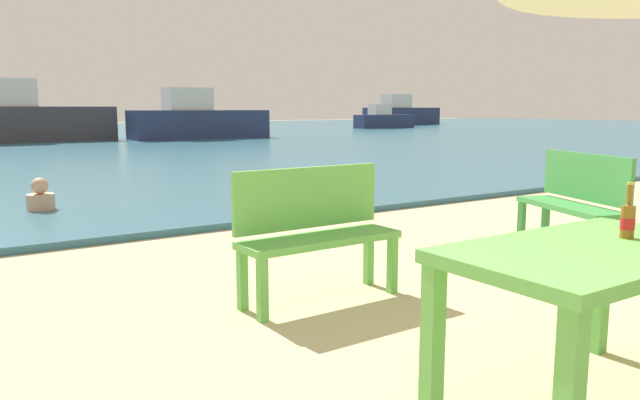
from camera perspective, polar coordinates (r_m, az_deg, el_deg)
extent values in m
cube|color=#60B24C|center=(2.98, 24.29, -4.53)|extent=(1.40, 0.80, 0.06)
cube|color=#60B24C|center=(2.81, 10.50, -12.79)|extent=(0.08, 0.08, 0.70)
cube|color=#60B24C|center=(3.77, 24.78, -7.86)|extent=(0.08, 0.08, 0.70)
cylinder|color=brown|center=(3.20, 26.90, -1.85)|extent=(0.06, 0.06, 0.16)
cone|color=brown|center=(3.19, 26.99, -0.48)|extent=(0.06, 0.06, 0.03)
cylinder|color=brown|center=(3.18, 27.06, 0.54)|extent=(0.03, 0.03, 0.09)
cylinder|color=red|center=(3.21, 26.89, -1.99)|extent=(0.07, 0.07, 0.05)
cylinder|color=gold|center=(3.18, 27.12, 1.39)|extent=(0.03, 0.03, 0.01)
cube|color=#3D8C42|center=(6.16, 22.32, -0.61)|extent=(0.74, 1.25, 0.05)
cube|color=#3D8C42|center=(6.22, 23.65, 2.00)|extent=(0.44, 1.15, 0.44)
cube|color=#3D8C42|center=(6.56, 18.38, -1.97)|extent=(0.06, 0.06, 0.42)
cube|color=#3D8C42|center=(5.69, 24.32, -3.88)|extent=(0.06, 0.06, 0.42)
cube|color=#3D8C42|center=(6.72, 20.39, -1.84)|extent=(0.06, 0.06, 0.42)
cube|color=#3D8C42|center=(5.86, 26.47, -3.67)|extent=(0.06, 0.06, 0.42)
cube|color=#60B24C|center=(4.29, 0.06, -3.73)|extent=(1.20, 0.38, 0.05)
cube|color=#60B24C|center=(4.37, -1.12, 0.23)|extent=(1.20, 0.06, 0.44)
cube|color=#60B24C|center=(3.96, -5.43, -8.40)|extent=(0.06, 0.06, 0.42)
cube|color=#60B24C|center=(4.57, 6.80, -6.10)|extent=(0.06, 0.06, 0.42)
cube|color=#60B24C|center=(4.19, -7.30, -7.44)|extent=(0.06, 0.06, 0.42)
cube|color=#60B24C|center=(4.78, 4.58, -5.41)|extent=(0.06, 0.06, 0.42)
cylinder|color=tan|center=(8.57, -24.73, -0.15)|extent=(0.34, 0.34, 0.20)
sphere|color=tan|center=(8.55, -24.82, 1.21)|extent=(0.21, 0.21, 0.21)
cube|color=navy|center=(48.81, 7.70, 7.80)|extent=(6.51, 1.77, 1.33)
cube|color=silver|center=(48.42, 7.19, 9.21)|extent=(2.07, 1.33, 1.03)
cube|color=#38383F|center=(26.27, -25.99, 6.41)|extent=(6.61, 1.80, 1.35)
cube|color=silver|center=(26.20, -27.48, 8.94)|extent=(2.10, 1.35, 1.05)
cube|color=navy|center=(26.65, -11.18, 6.97)|extent=(5.88, 1.60, 1.20)
cube|color=silver|center=(26.45, -12.33, 9.24)|extent=(1.87, 1.20, 0.94)
cube|color=navy|center=(40.51, 6.04, 7.35)|extent=(4.23, 1.15, 0.86)
cube|color=silver|center=(40.26, 5.64, 8.45)|extent=(1.34, 0.86, 0.67)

